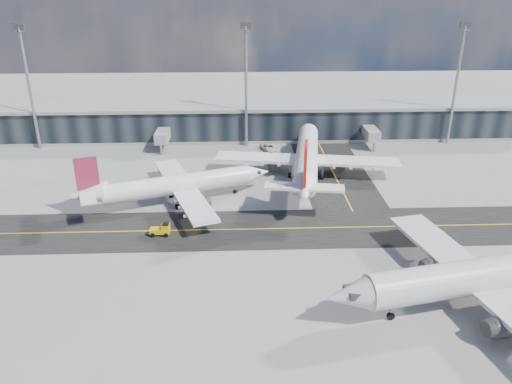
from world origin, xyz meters
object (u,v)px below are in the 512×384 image
Objects in this scene: airliner_near at (496,274)px; service_van at (269,148)px; airliner_redtail at (307,158)px; baggage_tug at (162,230)px; airliner_af at (175,185)px.

airliner_near is 66.20m from service_van.
airliner_redtail is 35.75m from baggage_tug.
airliner_af is 0.79× the size of airliner_redtail.
airliner_af is 34.80m from service_van.
airliner_redtail is 13.63× the size of baggage_tug.
airliner_redtail is (25.43, 11.47, 0.83)m from airliner_af.
service_van is (-24.41, 61.43, -3.58)m from airliner_near.
baggage_tug is (-26.40, -23.86, -3.38)m from airliner_redtail.
airliner_near is at bearing -58.91° from airliner_redtail.
baggage_tug is at bearing 54.22° from airliner_near.
airliner_near is at bearing 33.90° from airliner_af.
service_van is (18.83, 29.14, -2.79)m from airliner_af.
airliner_redtail is at bearing 94.92° from airliner_af.
baggage_tug reaches higher than service_van.
service_van is (-6.61, 17.67, -3.62)m from airliner_redtail.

